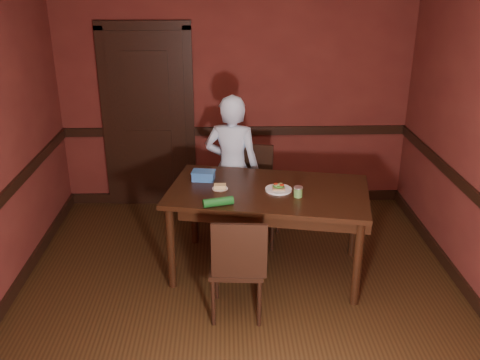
{
  "coord_description": "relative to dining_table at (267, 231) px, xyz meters",
  "views": [
    {
      "loc": [
        -0.12,
        -3.76,
        2.73
      ],
      "look_at": [
        0.0,
        0.35,
        1.05
      ],
      "focal_mm": 40.0,
      "sensor_mm": 36.0,
      "label": 1
    }
  ],
  "objects": [
    {
      "name": "floor",
      "position": [
        -0.26,
        -0.65,
        -0.42
      ],
      "size": [
        4.0,
        4.5,
        0.01
      ],
      "primitive_type": "cube",
      "color": "black",
      "rests_on": "ground"
    },
    {
      "name": "wall_back",
      "position": [
        -0.26,
        1.6,
        0.93
      ],
      "size": [
        4.0,
        0.02,
        2.7
      ],
      "primitive_type": "cube",
      "color": "#59201B",
      "rests_on": "ground"
    },
    {
      "name": "dado_back",
      "position": [
        -0.26,
        1.58,
        0.48
      ],
      "size": [
        4.0,
        0.03,
        0.1
      ],
      "primitive_type": "cube",
      "color": "black",
      "rests_on": "ground"
    },
    {
      "name": "baseboard_back",
      "position": [
        -0.26,
        1.58,
        -0.36
      ],
      "size": [
        4.0,
        0.03,
        0.12
      ],
      "primitive_type": "cube",
      "color": "black",
      "rests_on": "ground"
    },
    {
      "name": "baseboard_left",
      "position": [
        -2.25,
        -0.65,
        -0.36
      ],
      "size": [
        0.03,
        4.5,
        0.12
      ],
      "primitive_type": "cube",
      "color": "black",
      "rests_on": "ground"
    },
    {
      "name": "baseboard_right",
      "position": [
        1.72,
        -0.65,
        -0.36
      ],
      "size": [
        0.03,
        4.5,
        0.12
      ],
      "primitive_type": "cube",
      "color": "black",
      "rests_on": "ground"
    },
    {
      "name": "door",
      "position": [
        -1.26,
        1.56,
        0.68
      ],
      "size": [
        1.05,
        0.07,
        2.2
      ],
      "color": "black",
      "rests_on": "ground"
    },
    {
      "name": "dining_table",
      "position": [
        0.0,
        0.0,
        0.0
      ],
      "size": [
        1.94,
        1.32,
        0.83
      ],
      "primitive_type": "cube",
      "rotation": [
        0.0,
        0.0,
        -0.19
      ],
      "color": "black",
      "rests_on": "floor"
    },
    {
      "name": "chair_far",
      "position": [
        -0.07,
        0.6,
        0.08
      ],
      "size": [
        0.56,
        0.56,
        1.0
      ],
      "primitive_type": null,
      "rotation": [
        0.0,
        0.0,
        -0.24
      ],
      "color": "black",
      "rests_on": "floor"
    },
    {
      "name": "chair_near",
      "position": [
        -0.3,
        -0.66,
        0.04
      ],
      "size": [
        0.46,
        0.46,
        0.92
      ],
      "primitive_type": null,
      "rotation": [
        0.0,
        0.0,
        3.08
      ],
      "color": "black",
      "rests_on": "floor"
    },
    {
      "name": "person",
      "position": [
        -0.32,
        0.7,
        0.35
      ],
      "size": [
        0.62,
        0.47,
        1.54
      ],
      "primitive_type": "imported",
      "rotation": [
        0.0,
        0.0,
        2.94
      ],
      "color": "silver",
      "rests_on": "floor"
    },
    {
      "name": "sandwich_plate",
      "position": [
        0.09,
        -0.02,
        0.43
      ],
      "size": [
        0.24,
        0.24,
        0.06
      ],
      "rotation": [
        0.0,
        0.0,
        -0.15
      ],
      "color": "white",
      "rests_on": "dining_table"
    },
    {
      "name": "sauce_jar",
      "position": [
        0.25,
        -0.17,
        0.46
      ],
      "size": [
        0.08,
        0.08,
        0.09
      ],
      "rotation": [
        0.0,
        0.0,
        -0.26
      ],
      "color": "#578C40",
      "rests_on": "dining_table"
    },
    {
      "name": "cheese_saucer",
      "position": [
        -0.44,
        0.02,
        0.43
      ],
      "size": [
        0.14,
        0.14,
        0.04
      ],
      "rotation": [
        0.0,
        0.0,
        0.0
      ],
      "color": "white",
      "rests_on": "dining_table"
    },
    {
      "name": "food_tub",
      "position": [
        -0.59,
        0.24,
        0.46
      ],
      "size": [
        0.23,
        0.17,
        0.09
      ],
      "rotation": [
        0.0,
        0.0,
        -0.15
      ],
      "color": "#326BBD",
      "rests_on": "dining_table"
    },
    {
      "name": "wrapped_veg",
      "position": [
        -0.45,
        -0.34,
        0.45
      ],
      "size": [
        0.27,
        0.14,
        0.07
      ],
      "primitive_type": "cylinder",
      "rotation": [
        0.0,
        1.57,
        0.27
      ],
      "color": "#16521B",
      "rests_on": "dining_table"
    }
  ]
}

